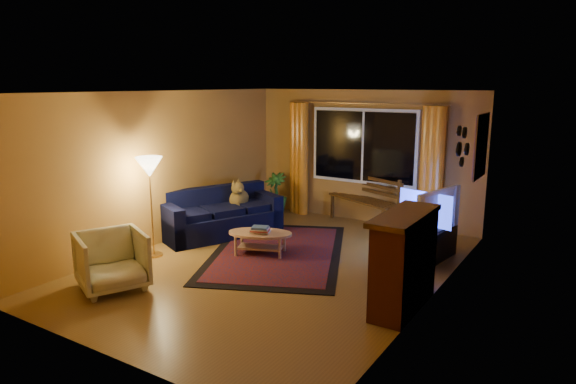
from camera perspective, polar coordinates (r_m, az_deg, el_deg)
The scene contains 22 objects.
floor at distance 7.59m, azimuth -1.22°, elevation -8.25°, with size 4.50×6.00×0.02m, color brown.
ceiling at distance 7.12m, azimuth -1.31°, elevation 11.13°, with size 4.50×6.00×0.02m, color white.
wall_back at distance 9.87m, azimuth 8.44°, elevation 3.91°, with size 4.50×0.02×2.50m, color #B67F35.
wall_left at distance 8.69m, azimuth -13.81°, elevation 2.60°, with size 0.02×6.00×2.50m, color #B67F35.
wall_right at distance 6.32m, azimuth 16.09°, elevation -0.99°, with size 0.02×6.00×2.50m, color #B67F35.
window at distance 9.79m, azimuth 8.32°, elevation 5.03°, with size 2.00×0.02×1.30m, color black.
curtain_rod at distance 9.68m, azimuth 8.36°, elevation 9.71°, with size 0.03×0.03×3.20m, color #BF8C3F.
curtain_left at distance 10.39m, azimuth 1.29°, elevation 3.72°, with size 0.36×0.36×2.24m, color orange.
curtain_right at distance 9.31m, azimuth 15.70°, elevation 2.30°, with size 0.36×0.36×2.24m, color orange.
bench at distance 9.78m, azimuth 8.40°, elevation -2.22°, with size 1.57×0.46×0.47m, color #45290D.
potted_plant at distance 10.42m, azimuth -1.44°, elevation -0.17°, with size 0.47×0.47×0.84m, color #235B1E.
sofa at distance 9.00m, azimuth -7.46°, elevation -2.29°, with size 0.87×2.03×0.82m, color black.
dog at distance 9.27m, azimuth -5.46°, elevation -0.46°, with size 0.29×0.40×0.44m, color olive, non-canonical shape.
armchair at distance 7.02m, azimuth -19.00°, elevation -6.96°, with size 0.81×0.76×0.83m, color beige.
floor_lamp at distance 8.06m, azimuth -14.93°, elevation -1.64°, with size 0.26×0.26×1.55m, color #BF8C3F.
rug at distance 8.14m, azimuth -1.22°, elevation -6.67°, with size 1.98×3.13×0.02m, color #6B1200.
coffee_table at distance 8.01m, azimuth -3.09°, elevation -5.72°, with size 1.00×1.00×0.36m, color tan.
tv_console at distance 8.02m, azimuth 15.46°, elevation -5.73°, with size 0.38×1.13×0.47m, color black.
television at distance 7.87m, azimuth 15.68°, elevation -1.88°, with size 1.10×0.14×0.64m, color black.
fireplace at distance 6.21m, azimuth 12.79°, elevation -7.79°, with size 0.40×1.20×1.10m, color maroon.
mirror_cluster at distance 7.49m, azimuth 18.80°, elevation 5.09°, with size 0.06×0.60×0.56m, color black, non-canonical shape.
painting at distance 8.62m, azimuth 20.63°, elevation 4.79°, with size 0.04×0.76×0.96m, color #E64A13.
Camera 1 is at (3.93, -5.94, 2.62)m, focal length 32.00 mm.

